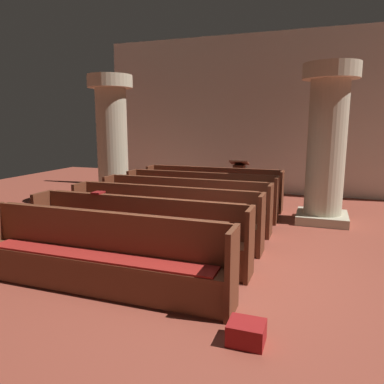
{
  "coord_description": "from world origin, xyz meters",
  "views": [
    {
      "loc": [
        1.43,
        -4.76,
        2.02
      ],
      "look_at": [
        -0.83,
        1.65,
        0.75
      ],
      "focal_mm": 34.35,
      "sensor_mm": 36.0,
      "label": 1
    }
  ],
  "objects_px": {
    "hymn_book": "(98,193)",
    "pillar_aisle_side": "(327,142)",
    "pew_row_1": "(200,194)",
    "pew_row_5": "(99,252)",
    "kneeler_box_red": "(246,333)",
    "lectern": "(239,184)",
    "pew_row_3": "(164,214)",
    "pillar_far_side": "(112,138)",
    "pew_row_2": "(184,203)",
    "pew_row_0": "(213,187)",
    "pew_row_4": "(137,230)"
  },
  "relations": [
    {
      "from": "hymn_book",
      "to": "pillar_aisle_side",
      "type": "bearing_deg",
      "value": 43.7
    },
    {
      "from": "pew_row_1",
      "to": "pew_row_5",
      "type": "height_order",
      "value": "same"
    },
    {
      "from": "pew_row_1",
      "to": "kneeler_box_red",
      "type": "distance_m",
      "value": 4.8
    },
    {
      "from": "pillar_aisle_side",
      "to": "kneeler_box_red",
      "type": "height_order",
      "value": "pillar_aisle_side"
    },
    {
      "from": "pew_row_1",
      "to": "lectern",
      "type": "bearing_deg",
      "value": 77.14
    },
    {
      "from": "pew_row_3",
      "to": "pillar_aisle_side",
      "type": "xyz_separation_m",
      "value": [
        2.54,
        2.36,
        1.16
      ]
    },
    {
      "from": "pew_row_3",
      "to": "pillar_far_side",
      "type": "bearing_deg",
      "value": 134.94
    },
    {
      "from": "pew_row_2",
      "to": "pew_row_3",
      "type": "relative_size",
      "value": 1.0
    },
    {
      "from": "pew_row_2",
      "to": "pew_row_5",
      "type": "relative_size",
      "value": 1.0
    },
    {
      "from": "pew_row_1",
      "to": "pew_row_5",
      "type": "xyz_separation_m",
      "value": [
        0.0,
        -3.91,
        0.0
      ]
    },
    {
      "from": "pillar_far_side",
      "to": "pew_row_3",
      "type": "bearing_deg",
      "value": -45.06
    },
    {
      "from": "pew_row_0",
      "to": "kneeler_box_red",
      "type": "distance_m",
      "value": 5.71
    },
    {
      "from": "lectern",
      "to": "hymn_book",
      "type": "xyz_separation_m",
      "value": [
        -1.2,
        -4.68,
        0.52
      ]
    },
    {
      "from": "pew_row_1",
      "to": "pillar_aisle_side",
      "type": "relative_size",
      "value": 1.06
    },
    {
      "from": "pew_row_4",
      "to": "pillar_far_side",
      "type": "bearing_deg",
      "value": 125.66
    },
    {
      "from": "pew_row_1",
      "to": "lectern",
      "type": "height_order",
      "value": "lectern"
    },
    {
      "from": "pew_row_0",
      "to": "pillar_aisle_side",
      "type": "distance_m",
      "value": 2.85
    },
    {
      "from": "pew_row_5",
      "to": "hymn_book",
      "type": "bearing_deg",
      "value": 123.05
    },
    {
      "from": "pew_row_0",
      "to": "pew_row_3",
      "type": "relative_size",
      "value": 1.0
    },
    {
      "from": "pew_row_0",
      "to": "pew_row_5",
      "type": "relative_size",
      "value": 1.0
    },
    {
      "from": "pillar_aisle_side",
      "to": "pew_row_3",
      "type": "bearing_deg",
      "value": -137.14
    },
    {
      "from": "hymn_book",
      "to": "pew_row_5",
      "type": "bearing_deg",
      "value": -56.95
    },
    {
      "from": "pew_row_2",
      "to": "pew_row_5",
      "type": "bearing_deg",
      "value": -90.0
    },
    {
      "from": "pew_row_1",
      "to": "pillar_far_side",
      "type": "distance_m",
      "value": 2.8
    },
    {
      "from": "pew_row_1",
      "to": "pillar_far_side",
      "type": "height_order",
      "value": "pillar_far_side"
    },
    {
      "from": "pew_row_0",
      "to": "kneeler_box_red",
      "type": "xyz_separation_m",
      "value": [
        1.9,
        -5.37,
        -0.4
      ]
    },
    {
      "from": "pew_row_2",
      "to": "pew_row_3",
      "type": "height_order",
      "value": "same"
    },
    {
      "from": "pew_row_0",
      "to": "pew_row_4",
      "type": "height_order",
      "value": "same"
    },
    {
      "from": "pew_row_5",
      "to": "pew_row_2",
      "type": "bearing_deg",
      "value": 90.0
    },
    {
      "from": "pew_row_3",
      "to": "pew_row_5",
      "type": "distance_m",
      "value": 1.95
    },
    {
      "from": "pew_row_3",
      "to": "pew_row_4",
      "type": "xyz_separation_m",
      "value": [
        0.0,
        -0.98,
        0.0
      ]
    },
    {
      "from": "pew_row_1",
      "to": "pillar_aisle_side",
      "type": "height_order",
      "value": "pillar_aisle_side"
    },
    {
      "from": "pew_row_2",
      "to": "pew_row_5",
      "type": "distance_m",
      "value": 2.93
    },
    {
      "from": "pew_row_3",
      "to": "pew_row_5",
      "type": "xyz_separation_m",
      "value": [
        0.0,
        -1.95,
        0.0
      ]
    },
    {
      "from": "pew_row_2",
      "to": "pew_row_3",
      "type": "bearing_deg",
      "value": -90.0
    },
    {
      "from": "pew_row_3",
      "to": "pew_row_0",
      "type": "bearing_deg",
      "value": 90.0
    },
    {
      "from": "pew_row_2",
      "to": "pew_row_1",
      "type": "bearing_deg",
      "value": 90.0
    },
    {
      "from": "pew_row_3",
      "to": "hymn_book",
      "type": "xyz_separation_m",
      "value": [
        -0.76,
        -0.79,
        0.47
      ]
    },
    {
      "from": "pew_row_1",
      "to": "hymn_book",
      "type": "bearing_deg",
      "value": -105.38
    },
    {
      "from": "kneeler_box_red",
      "to": "pew_row_2",
      "type": "bearing_deg",
      "value": 119.09
    },
    {
      "from": "pew_row_2",
      "to": "lectern",
      "type": "relative_size",
      "value": 3.1
    },
    {
      "from": "pew_row_5",
      "to": "pew_row_0",
      "type": "bearing_deg",
      "value": 90.0
    },
    {
      "from": "pew_row_0",
      "to": "pew_row_1",
      "type": "distance_m",
      "value": 0.98
    },
    {
      "from": "pew_row_0",
      "to": "pillar_far_side",
      "type": "xyz_separation_m",
      "value": [
        -2.49,
        -0.43,
        1.16
      ]
    },
    {
      "from": "pew_row_4",
      "to": "pillar_aisle_side",
      "type": "bearing_deg",
      "value": 52.68
    },
    {
      "from": "pew_row_3",
      "to": "lectern",
      "type": "xyz_separation_m",
      "value": [
        0.44,
        3.89,
        -0.05
      ]
    },
    {
      "from": "pew_row_1",
      "to": "pew_row_4",
      "type": "relative_size",
      "value": 1.0
    },
    {
      "from": "pew_row_0",
      "to": "hymn_book",
      "type": "distance_m",
      "value": 3.83
    },
    {
      "from": "pew_row_2",
      "to": "lectern",
      "type": "bearing_deg",
      "value": 81.37
    },
    {
      "from": "pew_row_1",
      "to": "pew_row_4",
      "type": "distance_m",
      "value": 2.93
    }
  ]
}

